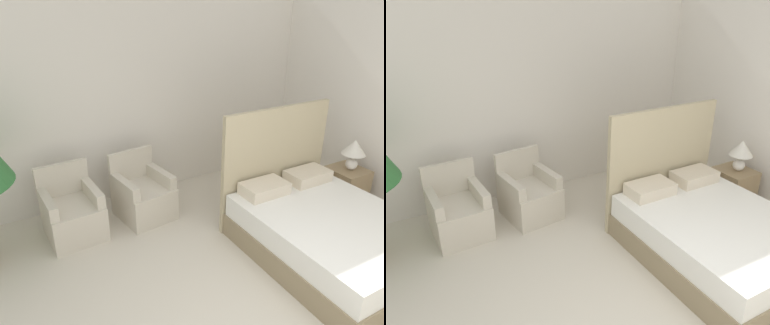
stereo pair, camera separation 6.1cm
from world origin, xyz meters
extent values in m
cube|color=silver|center=(0.00, 3.53, 1.45)|extent=(10.00, 0.06, 2.90)
cube|color=#8C7A5B|center=(1.30, 1.01, 0.14)|extent=(1.53, 1.91, 0.28)
cube|color=white|center=(1.30, 1.01, 0.41)|extent=(1.50, 1.87, 0.26)
cube|color=tan|center=(1.30, 2.00, 0.74)|extent=(1.56, 0.06, 1.48)
cube|color=beige|center=(0.95, 1.76, 0.61)|extent=(0.54, 0.33, 0.14)
cube|color=beige|center=(1.64, 1.76, 0.61)|extent=(0.54, 0.33, 0.14)
cube|color=beige|center=(-1.04, 2.81, 0.21)|extent=(0.66, 0.71, 0.42)
cube|color=beige|center=(-1.05, 3.12, 0.63)|extent=(0.63, 0.10, 0.41)
cube|color=beige|center=(-1.30, 2.80, 0.51)|extent=(0.13, 0.61, 0.17)
cube|color=beige|center=(-0.78, 2.83, 0.51)|extent=(0.13, 0.61, 0.17)
cube|color=beige|center=(-0.13, 2.81, 0.21)|extent=(0.71, 0.75, 0.42)
cube|color=beige|center=(-0.17, 3.12, 0.63)|extent=(0.63, 0.14, 0.41)
cube|color=beige|center=(-0.39, 2.78, 0.51)|extent=(0.18, 0.61, 0.17)
cube|color=beige|center=(0.13, 2.85, 0.51)|extent=(0.18, 0.61, 0.17)
cube|color=#937A56|center=(2.39, 1.75, 0.27)|extent=(0.45, 0.47, 0.54)
sphere|color=white|center=(2.40, 1.73, 0.61)|extent=(0.15, 0.15, 0.15)
cylinder|color=white|center=(2.40, 1.73, 0.72)|extent=(0.02, 0.02, 0.07)
cone|color=silver|center=(2.40, 1.73, 0.85)|extent=(0.31, 0.31, 0.20)
camera|label=1|loc=(-1.68, -1.19, 2.63)|focal=35.00mm
camera|label=2|loc=(-1.62, -1.22, 2.63)|focal=35.00mm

